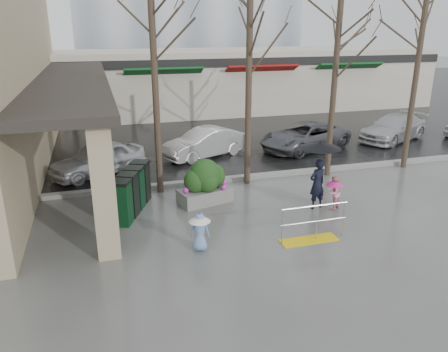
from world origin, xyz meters
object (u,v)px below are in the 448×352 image
news_boxes (132,191)px  car_d (393,128)px  tree_west (153,39)px  child_blue (200,228)px  tree_east (423,29)px  woman (318,167)px  tree_midwest (250,34)px  car_b (205,143)px  handrail (312,228)px  car_a (98,159)px  tree_mideast (337,45)px  child_pink (334,191)px  planter (205,182)px  car_c (305,136)px

news_boxes → car_d: 14.49m
tree_west → child_blue: 6.34m
tree_east → woman: (-5.47, -2.82, -4.01)m
tree_midwest → car_b: tree_midwest is taller
news_boxes → car_d: news_boxes is taller
handrail → car_d: size_ratio=0.44×
handrail → woman: woman is taller
tree_east → car_a: bearing=168.2°
tree_mideast → car_a: tree_mideast is taller
child_blue → car_d: car_d is taller
tree_midwest → child_pink: size_ratio=6.46×
planter → car_b: planter is taller
handrail → child_pink: 2.41m
tree_east → planter: (-8.74, -1.38, -4.68)m
child_pink → planter: planter is taller
tree_west → tree_mideast: bearing=0.0°
child_blue → car_d: 14.66m
tree_midwest → news_boxes: size_ratio=2.89×
tree_mideast → car_b: size_ratio=1.70×
tree_west → tree_east: tree_east is taller
car_c → tree_mideast: bearing=-32.0°
tree_midwest → car_c: bearing=41.2°
tree_midwest → planter: 5.11m
tree_mideast → car_b: 6.89m
tree_east → car_c: tree_east is taller
news_boxes → car_c: bearing=54.3°
car_a → car_d: size_ratio=0.85×
woman → child_pink: 0.93m
tree_east → car_d: (2.37, 3.94, -4.75)m
tree_west → woman: 6.50m
tree_midwest → car_c: tree_midwest is taller
handrail → car_c: size_ratio=0.42×
tree_east → car_c: (-2.71, 3.58, -4.75)m
woman → child_blue: (-4.17, -1.65, -0.76)m
handrail → planter: size_ratio=1.02×
tree_midwest → car_d: (9.17, 3.94, -4.60)m
tree_east → child_pink: (-5.00, -3.05, -4.77)m
planter → news_boxes: bearing=-177.8°
child_blue → car_b: size_ratio=0.27×
child_pink → car_c: car_c is taller
woman → child_pink: size_ratio=2.02×
car_b → car_d: same height
tree_east → woman: bearing=-152.7°
woman → car_b: size_ratio=0.57×
tree_west → news_boxes: size_ratio=2.81×
car_a → child_blue: bearing=-9.2°
car_a → car_d: (14.38, 1.42, 0.00)m
handrail → tree_midwest: size_ratio=0.27×
tree_mideast → news_boxes: tree_mideast is taller
tree_east → child_pink: tree_east is taller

